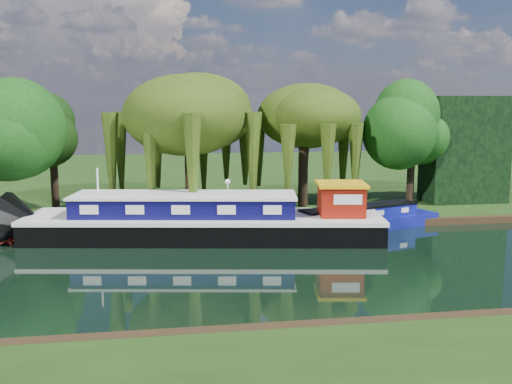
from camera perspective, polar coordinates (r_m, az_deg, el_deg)
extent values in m
plane|color=black|center=(27.67, -1.51, -7.75)|extent=(120.00, 120.00, 0.00)
cube|color=black|center=(60.88, -5.65, 1.57)|extent=(120.00, 52.00, 0.45)
cube|color=black|center=(33.76, -5.18, -3.83)|extent=(21.06, 7.81, 1.37)
cube|color=silver|center=(33.59, -5.20, -2.49)|extent=(21.19, 7.92, 0.25)
cube|color=#0C0943|center=(33.60, -7.16, -1.34)|extent=(13.13, 5.30, 1.09)
cube|color=silver|center=(33.49, -7.18, -0.31)|extent=(13.40, 5.56, 0.14)
cube|color=maroon|center=(33.60, 8.50, -0.83)|extent=(2.89, 2.89, 1.72)
cube|color=#E8A510|center=(33.46, 8.54, 0.78)|extent=(3.22, 3.22, 0.18)
cylinder|color=silver|center=(34.48, -15.51, 0.06)|extent=(0.11, 0.11, 2.75)
cube|color=navy|center=(36.43, 10.30, -3.31)|extent=(11.61, 5.64, 0.87)
cube|color=navy|center=(36.27, 10.33, -2.08)|extent=(8.16, 4.04, 0.73)
cube|color=black|center=(36.20, 10.35, -1.44)|extent=(8.28, 4.17, 0.10)
cube|color=silver|center=(33.88, 7.06, -2.71)|extent=(0.56, 0.24, 0.31)
cube|color=silver|center=(35.07, 9.78, -2.37)|extent=(0.56, 0.24, 0.31)
cube|color=silver|center=(36.34, 12.32, -2.06)|extent=(0.56, 0.24, 0.31)
cube|color=silver|center=(37.67, 14.68, -1.76)|extent=(0.56, 0.24, 0.31)
imported|color=maroon|center=(35.33, -22.52, -4.77)|extent=(3.53, 2.80, 0.66)
cylinder|color=black|center=(39.50, -6.61, 1.88)|extent=(0.70, 0.70, 5.40)
ellipsoid|color=#2A3F0D|center=(39.22, -6.72, 7.54)|extent=(7.53, 7.53, 4.87)
cylinder|color=black|center=(41.66, 4.73, 1.88)|extent=(0.68, 0.68, 4.84)
ellipsoid|color=#2A3F0D|center=(41.38, 4.79, 6.69)|extent=(6.61, 6.61, 4.27)
cylinder|color=black|center=(42.70, -19.56, 2.26)|extent=(0.47, 0.47, 5.86)
ellipsoid|color=black|center=(42.51, -19.73, 5.47)|extent=(4.69, 4.69, 4.69)
cylinder|color=black|center=(44.03, 15.25, 2.76)|extent=(0.60, 0.60, 6.03)
ellipsoid|color=#123F0F|center=(43.85, 15.38, 5.96)|extent=(4.82, 4.82, 4.82)
cube|color=black|center=(46.23, 20.14, 4.03)|extent=(6.00, 3.00, 8.00)
cylinder|color=silver|center=(37.55, -2.84, -0.90)|extent=(0.10, 0.10, 2.20)
sphere|color=white|center=(37.35, -2.85, 1.03)|extent=(0.36, 0.36, 0.36)
cylinder|color=silver|center=(36.00, -19.33, -2.79)|extent=(0.16, 0.16, 1.00)
cylinder|color=silver|center=(35.40, -9.73, -2.61)|extent=(0.16, 0.16, 1.00)
cylinder|color=silver|center=(35.96, 1.50, -2.30)|extent=(0.16, 0.16, 1.00)
cylinder|color=silver|center=(37.50, 10.56, -1.99)|extent=(0.16, 0.16, 1.00)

